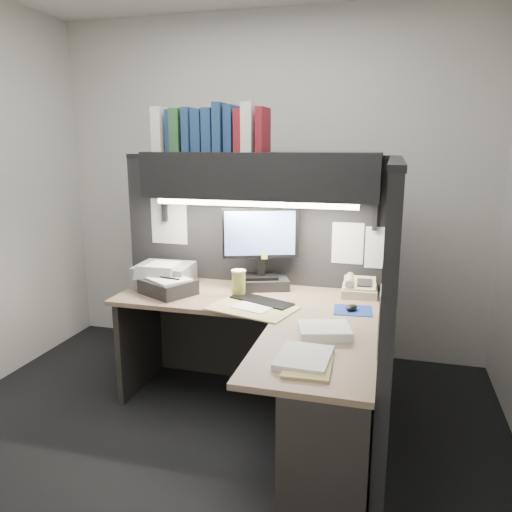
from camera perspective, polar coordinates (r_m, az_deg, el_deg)
name	(u,v)px	position (r m, az deg, el deg)	size (l,w,h in m)	color
floor	(206,442)	(3.12, -5.78, -20.40)	(3.50, 3.50, 0.00)	black
wall_back	(268,188)	(4.06, 1.40, 7.74)	(3.50, 0.04, 2.70)	silver
partition_back	(253,272)	(3.61, -0.35, -1.78)	(1.90, 0.06, 1.60)	black
partition_right	(387,317)	(2.76, 14.73, -6.79)	(0.06, 1.50, 1.60)	black
desk	(277,382)	(2.79, 2.44, -14.14)	(1.70, 1.53, 0.73)	#826752
overhead_shelf	(259,175)	(3.30, 0.40, 9.19)	(1.55, 0.34, 0.30)	black
task_light_tube	(254,204)	(3.18, -0.26, 5.98)	(0.04, 0.04, 1.32)	white
monitor	(261,257)	(3.39, 0.55, -0.10)	(0.50, 0.34, 0.56)	black
keyboard	(262,301)	(3.13, 0.64, -5.20)	(0.41, 0.14, 0.02)	black
mousepad	(353,310)	(3.05, 11.01, -6.12)	(0.22, 0.20, 0.00)	navy
mouse	(351,307)	(3.04, 10.86, -5.80)	(0.06, 0.09, 0.03)	black
telephone	(360,289)	(3.34, 11.75, -3.66)	(0.22, 0.23, 0.09)	#B4AD8A
coffee_cup	(239,284)	(3.24, -2.00, -3.22)	(0.09, 0.09, 0.17)	#ABA144
printer	(165,275)	(3.56, -10.39, -2.14)	(0.37, 0.32, 0.15)	gray
notebook_stack	(168,287)	(3.36, -10.00, -3.47)	(0.32, 0.27, 0.10)	black
open_folder	(252,308)	(3.02, -0.46, -6.00)	(0.50, 0.33, 0.01)	tan
paper_stack_a	(324,331)	(2.64, 7.81, -8.47)	(0.26, 0.22, 0.05)	white
paper_stack_b	(304,358)	(2.34, 5.51, -11.52)	(0.24, 0.29, 0.03)	white
manila_stack	(308,367)	(2.28, 5.95, -12.48)	(0.21, 0.26, 0.02)	tan
binder_row	(211,130)	(3.39, -5.21, 14.18)	(0.76, 0.25, 0.31)	white
pinned_papers	(298,251)	(3.11, 4.78, 0.63)	(1.76, 1.31, 0.51)	white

